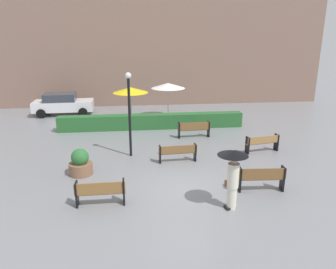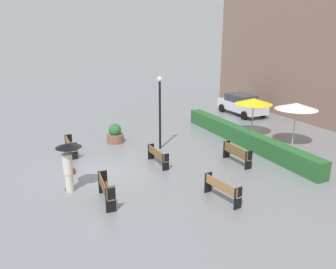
{
  "view_description": "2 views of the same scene",
  "coord_description": "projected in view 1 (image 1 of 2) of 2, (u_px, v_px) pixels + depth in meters",
  "views": [
    {
      "loc": [
        -1.98,
        -11.0,
        5.59
      ],
      "look_at": [
        -0.33,
        3.34,
        1.14
      ],
      "focal_mm": 34.64,
      "sensor_mm": 36.0,
      "label": 1
    },
    {
      "loc": [
        13.97,
        -3.03,
        6.11
      ],
      "look_at": [
        -1.49,
        4.0,
        0.95
      ],
      "focal_mm": 35.46,
      "sensor_mm": 36.0,
      "label": 2
    }
  ],
  "objects": [
    {
      "name": "bench_back_row",
      "position": [
        194.0,
        128.0,
        18.31
      ],
      "size": [
        1.85,
        0.44,
        0.9
      ],
      "color": "brown",
      "rests_on": "ground"
    },
    {
      "name": "building_facade",
      "position": [
        154.0,
        37.0,
        25.91
      ],
      "size": [
        28.0,
        1.2,
        10.8
      ],
      "primitive_type": "cube",
      "color": "#846656",
      "rests_on": "ground"
    },
    {
      "name": "patio_umbrella_yellow",
      "position": [
        130.0,
        90.0,
        20.93
      ],
      "size": [
        2.28,
        2.28,
        2.35
      ],
      "color": "silver",
      "rests_on": "ground"
    },
    {
      "name": "patio_umbrella_white",
      "position": [
        168.0,
        86.0,
        22.02
      ],
      "size": [
        2.32,
        2.32,
        2.46
      ],
      "color": "silver",
      "rests_on": "ground"
    },
    {
      "name": "bench_mid_center",
      "position": [
        178.0,
        152.0,
        14.76
      ],
      "size": [
        1.77,
        0.42,
        0.81
      ],
      "color": "brown",
      "rests_on": "ground"
    },
    {
      "name": "hedge_strip",
      "position": [
        152.0,
        121.0,
        20.07
      ],
      "size": [
        11.35,
        0.7,
        0.9
      ],
      "primitive_type": "cube",
      "color": "#28602D",
      "rests_on": "ground"
    },
    {
      "name": "bench_near_right",
      "position": [
        262.0,
        177.0,
        11.97
      ],
      "size": [
        1.76,
        0.49,
        0.94
      ],
      "color": "brown",
      "rests_on": "ground"
    },
    {
      "name": "lamp_post",
      "position": [
        129.0,
        106.0,
        14.96
      ],
      "size": [
        0.28,
        0.28,
        3.98
      ],
      "color": "black",
      "rests_on": "ground"
    },
    {
      "name": "bench_near_left",
      "position": [
        100.0,
        191.0,
        10.97
      ],
      "size": [
        1.7,
        0.39,
        0.88
      ],
      "color": "olive",
      "rests_on": "ground"
    },
    {
      "name": "parked_car",
      "position": [
        63.0,
        104.0,
        23.51
      ],
      "size": [
        4.25,
        2.08,
        1.57
      ],
      "color": "silver",
      "rests_on": "ground"
    },
    {
      "name": "planter_pot",
      "position": [
        80.0,
        164.0,
        13.44
      ],
      "size": [
        0.97,
        0.97,
        1.12
      ],
      "color": "brown",
      "rests_on": "ground"
    },
    {
      "name": "pedestrian_with_umbrella",
      "position": [
        233.0,
        171.0,
        10.58
      ],
      "size": [
        1.01,
        1.01,
        2.02
      ],
      "color": "silver",
      "rests_on": "ground"
    },
    {
      "name": "bench_far_right",
      "position": [
        263.0,
        142.0,
        16.01
      ],
      "size": [
        1.77,
        0.62,
        0.84
      ],
      "color": "#9E7242",
      "rests_on": "ground"
    },
    {
      "name": "ground_plane",
      "position": [
        187.0,
        189.0,
        12.31
      ],
      "size": [
        60.0,
        60.0,
        0.0
      ],
      "primitive_type": "plane",
      "color": "gray"
    }
  ]
}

